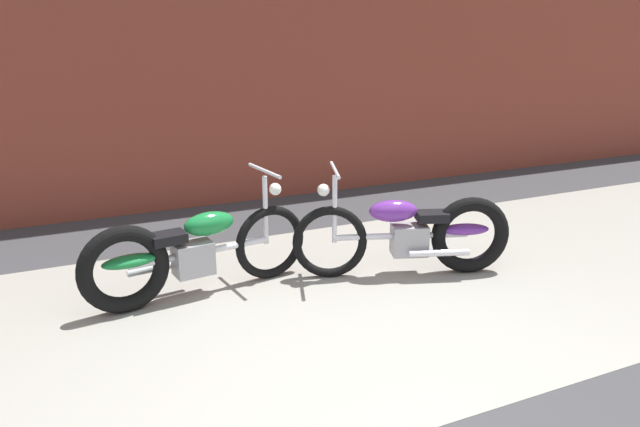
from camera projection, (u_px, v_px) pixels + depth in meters
name	position (u px, v px, depth m)	size (l,w,h in m)	color
sidewalk_slab	(306.00, 305.00, 4.89)	(36.00, 3.50, 0.01)	gray
brick_building_wall	(194.00, 17.00, 7.20)	(36.00, 0.50, 4.64)	brown
motorcycle_green	(184.00, 254.00, 4.92)	(2.00, 0.58, 1.03)	black
motorcycle_purple	(418.00, 234.00, 5.41)	(1.93, 0.88, 1.03)	black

